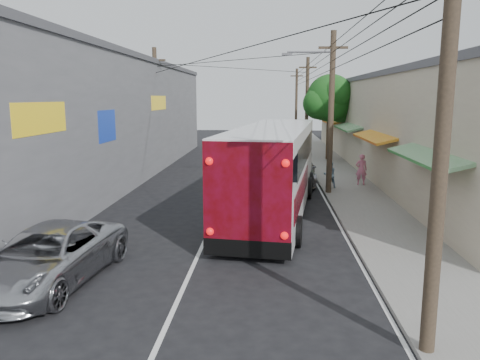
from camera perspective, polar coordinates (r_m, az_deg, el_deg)
The scene contains 13 objects.
ground at distance 11.67m, azimuth -7.72°, elevation -14.61°, with size 120.00×120.00×0.00m, color black.
sidewalk at distance 31.07m, azimuth 11.51°, elevation 0.97°, with size 3.00×80.00×0.12m, color slate.
building_right at distance 33.61m, azimuth 18.88°, elevation 6.61°, with size 7.09×40.00×6.25m.
building_left at distance 30.34m, azimuth -17.18°, elevation 7.34°, with size 7.20×36.00×7.25m.
utility_poles at distance 30.74m, azimuth 5.39°, elevation 8.65°, with size 11.80×45.28×8.00m.
street_tree at distance 36.71m, azimuth 11.06°, elevation 9.58°, with size 4.40×4.00×6.60m.
coach_bus at distance 19.72m, azimuth 4.17°, elevation 1.41°, with size 4.28×12.95×3.67m.
jeepney at distance 13.40m, azimuth -22.35°, elevation -8.57°, with size 2.47×5.35×1.49m, color #B1B2B8.
parked_suv at distance 26.84m, azimuth 6.99°, elevation 1.19°, with size 2.11×5.18×1.50m, color gray.
parked_car_mid at distance 30.72m, azimuth 6.56°, elevation 2.10°, with size 1.51×3.76×1.28m, color #27272D.
parked_car_far at distance 43.44m, azimuth 5.69°, elevation 4.54°, with size 1.53×4.40×1.45m, color black.
pedestrian_near at distance 26.38m, azimuth 14.57°, elevation 1.25°, with size 0.62×0.40×1.69m, color #D57192.
pedestrian_far at distance 25.14m, azimuth 10.89°, elevation 0.65°, with size 0.69×0.54×1.41m, color #83A2BF.
Camera 1 is at (2.16, -10.39, 4.85)m, focal length 35.00 mm.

